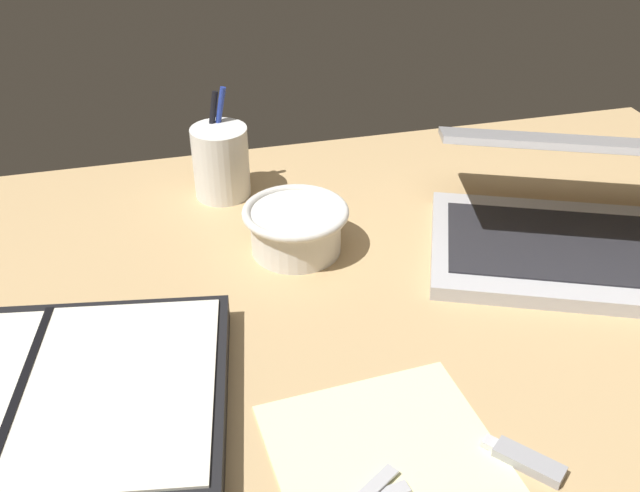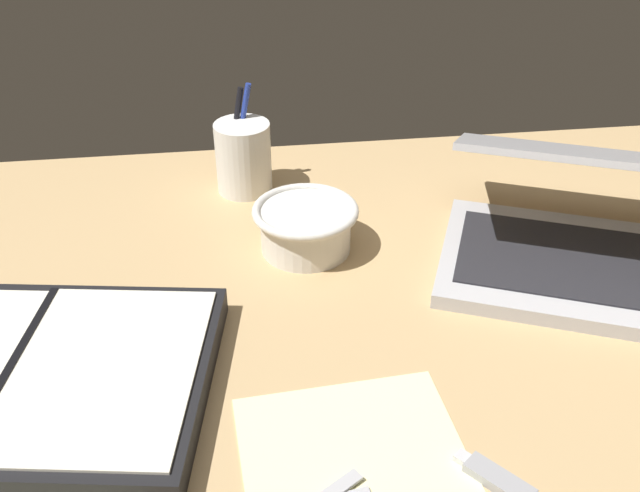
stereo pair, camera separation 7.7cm
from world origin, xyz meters
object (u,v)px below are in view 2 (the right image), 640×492
at_px(laptop, 586,229).
at_px(planner, 16,377).
at_px(pen_cup, 243,157).
at_px(bowl, 306,226).

bearing_deg(laptop, planner, -145.15).
bearing_deg(pen_cup, bowl, -67.63).
relative_size(bowl, pen_cup, 0.87).
relative_size(laptop, planner, 1.01).
xyz_separation_m(laptop, bowl, (-0.33, 0.08, -0.02)).
height_order(laptop, pen_cup, laptop).
relative_size(pen_cup, planner, 0.37).
xyz_separation_m(bowl, pen_cup, (-0.07, 0.17, 0.02)).
distance_m(laptop, planner, 0.64).
height_order(bowl, planner, bowl).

